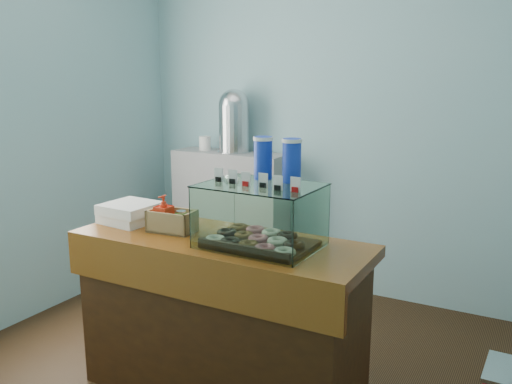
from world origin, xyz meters
The scene contains 8 objects.
ground centered at (0.00, 0.00, 0.00)m, with size 3.50×3.50×0.00m, color black.
room_shell centered at (0.03, 0.01, 1.71)m, with size 3.54×3.04×2.82m.
counter centered at (0.00, -0.25, 0.46)m, with size 1.60×0.60×0.90m.
back_shelf centered at (-0.90, 1.32, 0.55)m, with size 1.00×0.32×1.10m, color gray.
display_case centered at (0.25, -0.23, 1.07)m, with size 0.59×0.44×0.53m.
condiment_crate centered at (-0.31, -0.27, 0.97)m, with size 0.26×0.17×0.20m.
pastry_boxes centered at (-0.63, -0.23, 0.96)m, with size 0.31×0.32×0.11m.
coffee_urn centered at (-0.86, 1.33, 1.38)m, with size 0.29×0.29×0.53m.
Camera 1 is at (1.48, -2.55, 1.75)m, focal length 38.00 mm.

